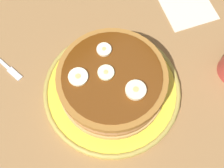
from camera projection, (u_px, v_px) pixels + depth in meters
The scene contains 9 objects.
ground_plane at pixel (112, 94), 57.55cm from camera, with size 140.00×140.00×3.00cm, color olive.
plate at pixel (112, 90), 55.34cm from camera, with size 26.73×26.73×1.69cm.
pancake_stack at pixel (111, 82), 52.03cm from camera, with size 20.25×20.67×6.32cm.
banana_slice_0 at pixel (106, 73), 49.08cm from camera, with size 2.91×2.91×0.71cm.
banana_slice_1 at pixel (78, 77), 48.77cm from camera, with size 3.45×3.45×0.68cm.
banana_slice_2 at pixel (104, 50), 50.88cm from camera, with size 2.68×2.68×0.75cm.
banana_slice_3 at pixel (136, 90), 47.64cm from camera, with size 3.57×3.57×0.96cm.
napkin at pixel (187, 6), 64.30cm from camera, with size 11.00×11.00×0.30cm, color beige.
fork at pixel (2, 62), 58.49cm from camera, with size 3.33×12.96×0.50cm.
Camera 1 is at (-12.97, -16.42, 52.15)cm, focal length 45.48 mm.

